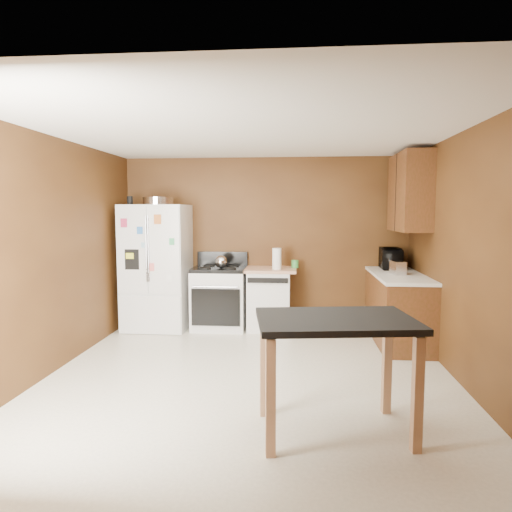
# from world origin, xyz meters

# --- Properties ---
(floor) EXTENTS (4.50, 4.50, 0.00)m
(floor) POSITION_xyz_m (0.00, 0.00, 0.00)
(floor) COLOR silver
(floor) RESTS_ON ground
(ceiling) EXTENTS (4.50, 4.50, 0.00)m
(ceiling) POSITION_xyz_m (0.00, 0.00, 2.50)
(ceiling) COLOR white
(ceiling) RESTS_ON ground
(wall_back) EXTENTS (4.20, 0.00, 4.20)m
(wall_back) POSITION_xyz_m (0.00, 2.25, 1.25)
(wall_back) COLOR #553316
(wall_back) RESTS_ON ground
(wall_front) EXTENTS (4.20, 0.00, 4.20)m
(wall_front) POSITION_xyz_m (0.00, -2.25, 1.25)
(wall_front) COLOR #553316
(wall_front) RESTS_ON ground
(wall_left) EXTENTS (0.00, 4.50, 4.50)m
(wall_left) POSITION_xyz_m (-2.10, 0.00, 1.25)
(wall_left) COLOR #553316
(wall_left) RESTS_ON ground
(wall_right) EXTENTS (0.00, 4.50, 4.50)m
(wall_right) POSITION_xyz_m (2.10, 0.00, 1.25)
(wall_right) COLOR #553316
(wall_right) RESTS_ON ground
(roasting_pan) EXTENTS (0.43, 0.43, 0.11)m
(roasting_pan) POSITION_xyz_m (-1.50, 1.83, 1.85)
(roasting_pan) COLOR silver
(roasting_pan) RESTS_ON refrigerator
(pen_cup) EXTENTS (0.08, 0.08, 0.12)m
(pen_cup) POSITION_xyz_m (-1.90, 1.79, 1.86)
(pen_cup) COLOR black
(pen_cup) RESTS_ON refrigerator
(kettle) EXTENTS (0.18, 0.18, 0.18)m
(kettle) POSITION_xyz_m (-0.60, 1.84, 0.99)
(kettle) COLOR silver
(kettle) RESTS_ON gas_range
(paper_towel) EXTENTS (0.16, 0.16, 0.30)m
(paper_towel) POSITION_xyz_m (0.19, 1.85, 1.04)
(paper_towel) COLOR white
(paper_towel) RESTS_ON dishwasher
(green_canister) EXTENTS (0.11, 0.11, 0.11)m
(green_canister) POSITION_xyz_m (0.45, 2.04, 0.95)
(green_canister) COLOR green
(green_canister) RESTS_ON dishwasher
(toaster) EXTENTS (0.18, 0.25, 0.17)m
(toaster) POSITION_xyz_m (1.77, 1.40, 0.98)
(toaster) COLOR silver
(toaster) RESTS_ON right_cabinets
(microwave) EXTENTS (0.33, 0.48, 0.27)m
(microwave) POSITION_xyz_m (1.80, 1.97, 1.03)
(microwave) COLOR black
(microwave) RESTS_ON right_cabinets
(refrigerator) EXTENTS (0.90, 0.80, 1.80)m
(refrigerator) POSITION_xyz_m (-1.55, 1.86, 0.90)
(refrigerator) COLOR white
(refrigerator) RESTS_ON ground
(gas_range) EXTENTS (0.76, 0.68, 1.10)m
(gas_range) POSITION_xyz_m (-0.64, 1.92, 0.46)
(gas_range) COLOR white
(gas_range) RESTS_ON ground
(dishwasher) EXTENTS (0.78, 0.63, 0.89)m
(dishwasher) POSITION_xyz_m (0.08, 1.95, 0.45)
(dishwasher) COLOR white
(dishwasher) RESTS_ON ground
(right_cabinets) EXTENTS (0.63, 1.58, 2.45)m
(right_cabinets) POSITION_xyz_m (1.84, 1.48, 0.91)
(right_cabinets) COLOR brown
(right_cabinets) RESTS_ON ground
(island) EXTENTS (1.27, 0.94, 0.91)m
(island) POSITION_xyz_m (0.77, -1.12, 0.76)
(island) COLOR black
(island) RESTS_ON ground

